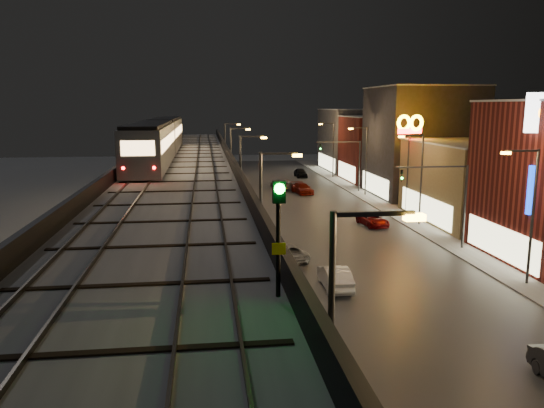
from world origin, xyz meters
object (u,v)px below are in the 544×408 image
subway_train (160,138)px  car_near_white (335,278)px  car_far_white (233,166)px  car_onc_white (302,189)px  car_mid_silver (285,252)px  rail_signal (279,216)px  car_onc_red (301,173)px  car_mid_dark (282,184)px  car_onc_dark (373,220)px

subway_train → car_near_white: subway_train is taller
car_far_white → subway_train: bearing=57.5°
car_far_white → car_onc_white: (7.89, -28.12, -0.07)m
car_mid_silver → car_far_white: 58.74m
car_mid_silver → subway_train: bearing=-76.2°
car_mid_silver → car_onc_white: 31.41m
rail_signal → car_onc_red: 74.30m
car_mid_dark → car_far_white: car_far_white is taller
rail_signal → car_far_white: size_ratio=0.70×
car_near_white → car_mid_dark: size_ratio=0.93×
car_onc_dark → car_onc_white: 20.39m
subway_train → car_mid_silver: size_ratio=7.89×
subway_train → rail_signal: (6.40, -42.10, 0.42)m
car_mid_silver → car_onc_dark: 14.75m
car_mid_silver → car_mid_dark: 35.47m
car_far_white → car_onc_dark: 49.52m
car_far_white → car_onc_red: car_far_white is taller
car_near_white → car_mid_silver: (-2.27, 6.69, -0.09)m
car_onc_red → car_far_white: bearing=131.6°
car_onc_white → rail_signal: bearing=-111.5°
car_far_white → car_mid_dark: bearing=84.0°
car_onc_white → subway_train: bearing=-151.9°
car_mid_dark → car_far_white: 24.29m
subway_train → car_near_white: size_ratio=8.25×
car_mid_dark → car_onc_white: size_ratio=1.01×
subway_train → car_onc_white: 23.59m
car_mid_silver → car_onc_red: size_ratio=1.09×
car_onc_white → car_onc_red: (2.79, 16.59, 0.04)m
car_near_white → car_mid_dark: 41.90m
car_mid_silver → car_onc_dark: bearing=-152.7°
car_onc_dark → car_onc_red: size_ratio=1.02×
rail_signal → car_onc_dark: (14.38, 35.84, -8.26)m
car_far_white → car_onc_white: 29.20m
car_onc_white → car_mid_dark: bearing=104.8°
car_near_white → car_onc_dark: bearing=-113.9°
subway_train → car_near_white: 27.75m
car_onc_dark → car_onc_white: (-3.34, 20.11, 0.09)m
car_near_white → car_onc_white: bearing=-95.9°
rail_signal → car_mid_silver: size_ratio=0.67×
car_near_white → car_mid_silver: 7.06m
car_near_white → car_mid_silver: car_near_white is taller
car_onc_dark → subway_train: bearing=156.1°
car_near_white → car_onc_red: size_ratio=1.04×
subway_train → rail_signal: subway_train is taller
car_near_white → car_onc_dark: size_ratio=1.03×
car_onc_red → rail_signal: bearing=-102.0°
car_onc_white → car_onc_red: car_onc_red is taller
car_onc_red → car_onc_white: bearing=-100.8°
car_near_white → car_onc_dark: car_near_white is taller
car_onc_white → car_near_white: bearing=-107.6°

